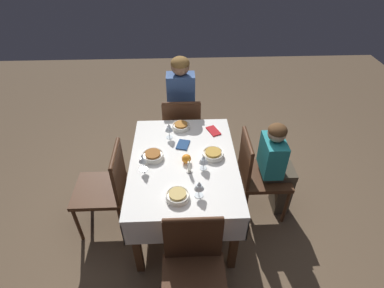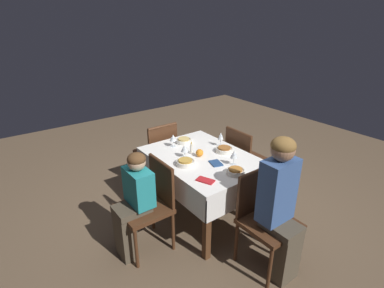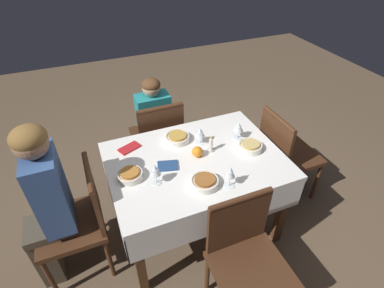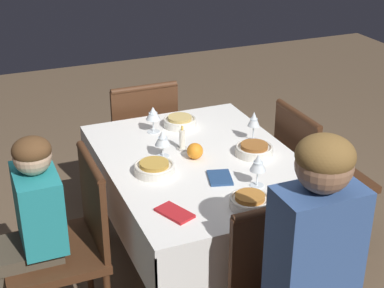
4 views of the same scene
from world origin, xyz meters
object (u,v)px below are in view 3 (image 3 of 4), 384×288
(chair_east, at_px, (79,217))
(candle_centerpiece, at_px, (211,146))
(person_child_teal, at_px, (153,121))
(wine_glass_west, at_px, (238,127))
(chair_north, at_px, (247,256))
(wine_glass_south, at_px, (200,133))
(wine_glass_north, at_px, (230,173))
(chair_south, at_px, (158,135))
(dining_table, at_px, (196,169))
(napkin_spare_side, at_px, (129,148))
(bowl_east, at_px, (130,175))
(wine_glass_east, at_px, (155,170))
(orange_fruit, at_px, (197,152))
(bowl_west, at_px, (251,146))
(napkin_red_folded, at_px, (168,166))
(person_adult_denim, at_px, (46,202))
(bowl_north, at_px, (205,182))
(bowl_south, at_px, (177,138))
(chair_west, at_px, (285,152))

(chair_east, distance_m, candle_centerpiece, 1.04)
(person_child_teal, relative_size, wine_glass_west, 7.08)
(chair_north, height_order, wine_glass_west, chair_north)
(wine_glass_south, relative_size, wine_glass_north, 0.85)
(chair_south, bearing_deg, dining_table, 96.79)
(napkin_spare_side, bearing_deg, bowl_east, 78.45)
(chair_south, xyz_separation_m, wine_glass_east, (0.25, 0.82, 0.35))
(bowl_east, relative_size, wine_glass_south, 1.25)
(wine_glass_south, bearing_deg, chair_south, -70.77)
(bowl_east, distance_m, orange_fruit, 0.50)
(candle_centerpiece, bearing_deg, chair_south, -71.05)
(chair_south, distance_m, wine_glass_south, 0.65)
(wine_glass_south, distance_m, orange_fruit, 0.17)
(bowl_west, bearing_deg, napkin_red_folded, -4.51)
(chair_north, bearing_deg, person_adult_denim, 146.95)
(bowl_north, distance_m, napkin_red_folded, 0.31)
(bowl_north, distance_m, orange_fruit, 0.29)
(orange_fruit, bearing_deg, wine_glass_south, -119.94)
(dining_table, distance_m, napkin_spare_side, 0.52)
(wine_glass_south, distance_m, napkin_red_folded, 0.36)
(bowl_south, bearing_deg, wine_glass_west, 161.40)
(bowl_north, bearing_deg, candle_centerpiece, -121.15)
(person_adult_denim, bearing_deg, wine_glass_east, 80.13)
(candle_centerpiece, distance_m, napkin_spare_side, 0.61)
(wine_glass_south, relative_size, candle_centerpiece, 1.05)
(person_child_teal, distance_m, napkin_spare_side, 0.68)
(bowl_east, xyz_separation_m, napkin_red_folded, (-0.27, -0.01, -0.02))
(napkin_red_folded, bearing_deg, napkin_spare_side, -55.91)
(chair_south, relative_size, person_child_teal, 0.86)
(bowl_south, distance_m, wine_glass_north, 0.61)
(chair_west, height_order, bowl_east, chair_west)
(bowl_east, bearing_deg, wine_glass_east, 142.23)
(chair_south, xyz_separation_m, person_child_teal, (0.00, -0.17, 0.06))
(bowl_west, bearing_deg, person_child_teal, -61.10)
(bowl_east, bearing_deg, person_child_teal, -114.28)
(wine_glass_east, bearing_deg, bowl_east, -37.77)
(bowl_south, height_order, candle_centerpiece, candle_centerpiece)
(chair_north, bearing_deg, dining_table, 93.46)
(chair_north, relative_size, wine_glass_east, 5.65)
(dining_table, height_order, napkin_red_folded, napkin_red_folded)
(person_child_teal, bearing_deg, wine_glass_east, 75.75)
(napkin_spare_side, bearing_deg, orange_fruit, 148.03)
(dining_table, xyz_separation_m, bowl_west, (-0.42, 0.05, 0.13))
(bowl_west, relative_size, candle_centerpiece, 1.36)
(chair_south, relative_size, bowl_west, 4.93)
(wine_glass_south, relative_size, napkin_spare_side, 0.77)
(bowl_south, height_order, bowl_north, same)
(wine_glass_south, bearing_deg, bowl_north, 70.70)
(bowl_east, height_order, wine_glass_west, wine_glass_west)
(bowl_east, relative_size, wine_glass_east, 1.11)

